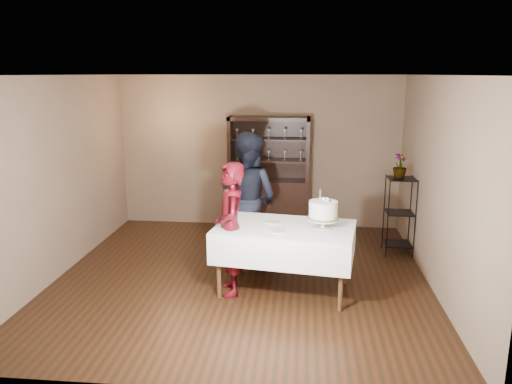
{
  "coord_description": "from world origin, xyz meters",
  "views": [
    {
      "loc": [
        0.82,
        -6.31,
        2.72
      ],
      "look_at": [
        0.18,
        0.1,
        1.19
      ],
      "focal_mm": 35.0,
      "sensor_mm": 36.0,
      "label": 1
    }
  ],
  "objects_px": {
    "plant_etagere": "(399,212)",
    "potted_plant": "(400,166)",
    "cake": "(323,211)",
    "man": "(248,198)",
    "china_hutch": "(269,193)",
    "cake_table": "(285,242)",
    "woman": "(231,229)"
  },
  "relations": [
    {
      "from": "cake_table",
      "to": "cake",
      "type": "bearing_deg",
      "value": -3.31
    },
    {
      "from": "cake",
      "to": "potted_plant",
      "type": "bearing_deg",
      "value": 53.66
    },
    {
      "from": "plant_etagere",
      "to": "potted_plant",
      "type": "distance_m",
      "value": 0.72
    },
    {
      "from": "plant_etagere",
      "to": "woman",
      "type": "xyz_separation_m",
      "value": [
        -2.36,
        -1.66,
        0.19
      ]
    },
    {
      "from": "china_hutch",
      "to": "potted_plant",
      "type": "height_order",
      "value": "china_hutch"
    },
    {
      "from": "man",
      "to": "cake",
      "type": "xyz_separation_m",
      "value": [
        1.05,
        -0.99,
        0.11
      ]
    },
    {
      "from": "cake_table",
      "to": "woman",
      "type": "relative_size",
      "value": 1.1
    },
    {
      "from": "china_hutch",
      "to": "plant_etagere",
      "type": "height_order",
      "value": "china_hutch"
    },
    {
      "from": "cake_table",
      "to": "potted_plant",
      "type": "relative_size",
      "value": 5.06
    },
    {
      "from": "plant_etagere",
      "to": "cake",
      "type": "xyz_separation_m",
      "value": [
        -1.22,
        -1.57,
        0.42
      ]
    },
    {
      "from": "plant_etagere",
      "to": "potted_plant",
      "type": "bearing_deg",
      "value": 126.38
    },
    {
      "from": "potted_plant",
      "to": "china_hutch",
      "type": "bearing_deg",
      "value": 153.79
    },
    {
      "from": "china_hutch",
      "to": "man",
      "type": "distance_m",
      "value": 1.67
    },
    {
      "from": "man",
      "to": "china_hutch",
      "type": "bearing_deg",
      "value": -67.41
    },
    {
      "from": "china_hutch",
      "to": "man",
      "type": "height_order",
      "value": "china_hutch"
    },
    {
      "from": "woman",
      "to": "cake_table",
      "type": "bearing_deg",
      "value": 87.03
    },
    {
      "from": "woman",
      "to": "cake",
      "type": "height_order",
      "value": "woman"
    },
    {
      "from": "cake_table",
      "to": "china_hutch",
      "type": "bearing_deg",
      "value": 98.62
    },
    {
      "from": "plant_etagere",
      "to": "potted_plant",
      "type": "relative_size",
      "value": 3.3
    },
    {
      "from": "plant_etagere",
      "to": "china_hutch",
      "type": "bearing_deg",
      "value": 153.17
    },
    {
      "from": "woman",
      "to": "man",
      "type": "relative_size",
      "value": 0.87
    },
    {
      "from": "woman",
      "to": "china_hutch",
      "type": "bearing_deg",
      "value": 160.99
    },
    {
      "from": "cake_table",
      "to": "woman",
      "type": "bearing_deg",
      "value": -169.75
    },
    {
      "from": "plant_etagere",
      "to": "man",
      "type": "xyz_separation_m",
      "value": [
        -2.27,
        -0.58,
        0.31
      ]
    },
    {
      "from": "potted_plant",
      "to": "woman",
      "type": "bearing_deg",
      "value": -143.68
    },
    {
      "from": "china_hutch",
      "to": "plant_etagere",
      "type": "xyz_separation_m",
      "value": [
        2.08,
        -1.05,
        -0.01
      ]
    },
    {
      "from": "cake_table",
      "to": "woman",
      "type": "xyz_separation_m",
      "value": [
        -0.67,
        -0.12,
        0.18
      ]
    },
    {
      "from": "cake_table",
      "to": "potted_plant",
      "type": "distance_m",
      "value": 2.4
    },
    {
      "from": "plant_etagere",
      "to": "cake_table",
      "type": "xyz_separation_m",
      "value": [
        -1.69,
        -1.54,
        0.0
      ]
    },
    {
      "from": "cake",
      "to": "man",
      "type": "bearing_deg",
      "value": 136.59
    },
    {
      "from": "plant_etagere",
      "to": "man",
      "type": "relative_size",
      "value": 0.62
    },
    {
      "from": "cake_table",
      "to": "potted_plant",
      "type": "xyz_separation_m",
      "value": [
        1.65,
        1.59,
        0.71
      ]
    }
  ]
}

